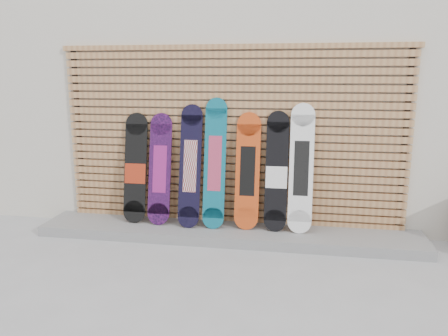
{
  "coord_description": "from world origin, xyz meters",
  "views": [
    {
      "loc": [
        0.65,
        -4.27,
        1.95
      ],
      "look_at": [
        -0.21,
        0.75,
        0.85
      ],
      "focal_mm": 35.0,
      "sensor_mm": 36.0,
      "label": 1
    }
  ],
  "objects": [
    {
      "name": "snowboard_2",
      "position": [
        -0.63,
        0.77,
        0.85
      ],
      "size": [
        0.26,
        0.35,
        1.47
      ],
      "color": "black",
      "rests_on": "concrete_step"
    },
    {
      "name": "building",
      "position": [
        0.5,
        3.5,
        1.8
      ],
      "size": [
        12.0,
        5.0,
        3.6
      ],
      "primitive_type": "cube",
      "color": "beige",
      "rests_on": "ground"
    },
    {
      "name": "snowboard_6",
      "position": [
        0.7,
        0.79,
        0.87
      ],
      "size": [
        0.28,
        0.31,
        1.5
      ],
      "color": "white",
      "rests_on": "concrete_step"
    },
    {
      "name": "snowboard_0",
      "position": [
        -1.34,
        0.8,
        0.79
      ],
      "size": [
        0.28,
        0.29,
        1.36
      ],
      "color": "black",
      "rests_on": "concrete_step"
    },
    {
      "name": "snowboard_1",
      "position": [
        -1.02,
        0.79,
        0.8
      ],
      "size": [
        0.28,
        0.31,
        1.36
      ],
      "color": "black",
      "rests_on": "concrete_step"
    },
    {
      "name": "slat_wall",
      "position": [
        -0.15,
        0.97,
        1.21
      ],
      "size": [
        4.26,
        0.08,
        2.29
      ],
      "color": "#A97346",
      "rests_on": "ground"
    },
    {
      "name": "concrete_step",
      "position": [
        -0.15,
        0.68,
        0.06
      ],
      "size": [
        4.6,
        0.7,
        0.12
      ],
      "primitive_type": "cube",
      "color": "gray",
      "rests_on": "ground"
    },
    {
      "name": "snowboard_4",
      "position": [
        0.07,
        0.8,
        0.81
      ],
      "size": [
        0.29,
        0.29,
        1.39
      ],
      "color": "#C54215",
      "rests_on": "concrete_step"
    },
    {
      "name": "snowboard_5",
      "position": [
        0.42,
        0.79,
        0.81
      ],
      "size": [
        0.26,
        0.3,
        1.41
      ],
      "color": "black",
      "rests_on": "concrete_step"
    },
    {
      "name": "ground",
      "position": [
        0.0,
        0.0,
        0.0
      ],
      "size": [
        80.0,
        80.0,
        0.0
      ],
      "primitive_type": "plane",
      "color": "#9B9B9E",
      "rests_on": "ground"
    },
    {
      "name": "snowboard_3",
      "position": [
        -0.32,
        0.78,
        0.9
      ],
      "size": [
        0.26,
        0.33,
        1.56
      ],
      "color": "#0C5D73",
      "rests_on": "concrete_step"
    }
  ]
}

